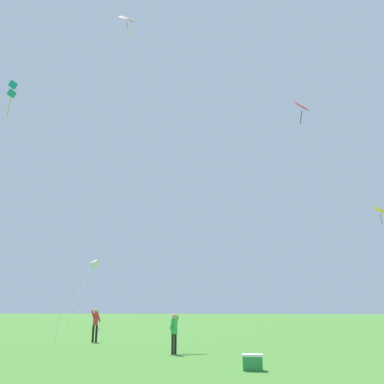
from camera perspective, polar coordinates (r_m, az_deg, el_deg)
name	(u,v)px	position (r m, az deg, el deg)	size (l,w,h in m)	color
kite_white_distant	(93,264)	(43.68, -13.94, -9.86)	(2.27, 9.87, 7.01)	white
kite_black_large	(125,30)	(39.13, -9.50, 21.71)	(2.07, 11.37, 28.13)	black
kite_red_high	(303,114)	(46.60, 15.57, 10.68)	(3.97, 12.49, 24.35)	red
kite_teal_box	(12,91)	(43.01, -24.25, 12.97)	(2.22, 7.46, 22.82)	teal
kite_yellow_diamond	(381,215)	(49.90, 25.26, -2.98)	(1.28, 4.57, 13.14)	yellow
person_with_spool	(95,322)	(23.73, -13.56, -17.50)	(0.50, 0.41, 1.77)	black
person_in_blue_jacket	(174,330)	(16.94, -2.55, -18.97)	(0.33, 0.46, 1.53)	black
picnic_cooler	(253,362)	(12.72, 8.63, -22.80)	(0.60, 0.40, 0.44)	#2D8C47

